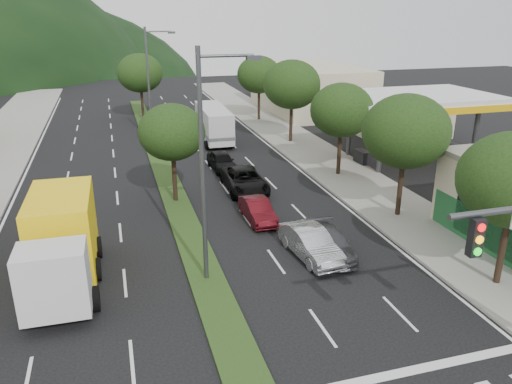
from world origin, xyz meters
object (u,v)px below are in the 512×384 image
object	(u,v)px
tree_r_d	(292,85)
car_queue_c	(258,210)
tree_r_c	(342,110)
car_queue_f	(209,110)
tree_r_b	(406,131)
motorhome	(214,123)
tree_r_e	(259,75)
suv_maroon	(70,270)
box_truck	(62,244)
car_queue_e	(186,136)
car_queue_b	(331,243)
sedan_silver	(311,243)
car_queue_d	(244,180)
tree_med_near	(172,132)
tree_med_far	(140,73)
streetlight_mid	(151,81)
car_queue_a	(222,161)
streetlight_near	(207,158)

from	to	relation	value
tree_r_d	car_queue_c	distance (m)	18.68
tree_r_c	car_queue_f	size ratio (longest dim) A/B	1.26
tree_r_b	motorhome	distance (m)	21.85
tree_r_c	tree_r_e	size ratio (longest dim) A/B	0.97
suv_maroon	car_queue_f	size ratio (longest dim) A/B	0.85
box_truck	motorhome	bearing A→B (deg)	-115.59
car_queue_e	box_truck	distance (m)	24.27
tree_r_c	motorhome	bearing A→B (deg)	117.32
box_truck	car_queue_b	bearing A→B (deg)	176.15
sedan_silver	car_queue_e	size ratio (longest dim) A/B	1.03
tree_r_e	car_queue_d	world-z (taller)	tree_r_e
car_queue_c	car_queue_d	xyz separation A→B (m)	(0.59, 5.00, 0.12)
tree_r_b	tree_med_near	distance (m)	13.43
suv_maroon	car_queue_c	size ratio (longest dim) A/B	1.16
tree_med_far	suv_maroon	distance (m)	35.35
streetlight_mid	car_queue_f	world-z (taller)	streetlight_mid
car_queue_a	box_truck	world-z (taller)	box_truck
car_queue_f	motorhome	size ratio (longest dim) A/B	0.64
tree_r_c	car_queue_c	size ratio (longest dim) A/B	1.71
streetlight_near	car_queue_d	bearing A→B (deg)	67.50
car_queue_d	box_truck	size ratio (longest dim) A/B	0.70
tree_med_near	box_truck	distance (m)	10.53
tree_r_d	suv_maroon	bearing A→B (deg)	-130.75
suv_maroon	car_queue_c	bearing A→B (deg)	-148.37
tree_med_far	motorhome	world-z (taller)	tree_med_far
car_queue_b	car_queue_c	size ratio (longest dim) A/B	1.09
tree_r_c	car_queue_b	distance (m)	13.34
car_queue_a	car_queue_c	world-z (taller)	car_queue_a
sedan_silver	suv_maroon	bearing A→B (deg)	170.53
tree_r_c	car_queue_a	distance (m)	9.52
streetlight_near	tree_med_far	bearing A→B (deg)	90.33
tree_r_b	car_queue_f	bearing A→B (deg)	98.59
tree_r_c	car_queue_d	world-z (taller)	tree_r_c
car_queue_c	car_queue_a	bearing A→B (deg)	88.28
car_queue_d	motorhome	bearing A→B (deg)	87.61
car_queue_a	car_queue_b	distance (m)	15.17
streetlight_mid	suv_maroon	size ratio (longest dim) A/B	2.29
suv_maroon	car_queue_f	distance (m)	36.44
tree_r_e	suv_maroon	size ratio (longest dim) A/B	1.53
tree_r_c	car_queue_d	size ratio (longest dim) A/B	1.22
suv_maroon	car_queue_b	bearing A→B (deg)	-175.53
tree_r_e	sedan_silver	size ratio (longest dim) A/B	1.54
tree_med_near	car_queue_b	size ratio (longest dim) A/B	1.46
car_queue_e	car_queue_d	bearing A→B (deg)	-78.69
tree_med_far	streetlight_near	xyz separation A→B (m)	(0.21, -36.00, 0.58)
tree_med_far	car_queue_d	xyz separation A→B (m)	(4.64, -25.28, -4.27)
tree_med_far	car_queue_a	bearing A→B (deg)	-78.21
box_truck	car_queue_d	bearing A→B (deg)	-138.65
tree_r_b	tree_r_e	size ratio (longest dim) A/B	1.03
tree_med_near	box_truck	xyz separation A→B (m)	(-5.94, -8.28, -2.67)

